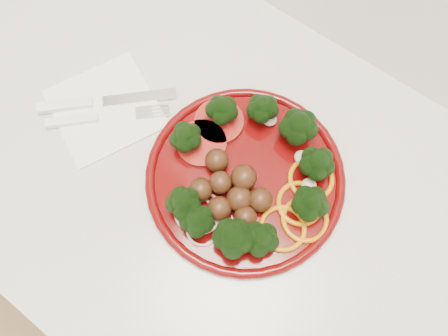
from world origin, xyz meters
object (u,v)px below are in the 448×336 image
Objects in this scene: plate at (245,177)px; napkin at (105,108)px; knife at (89,103)px; fork at (87,119)px.

napkin is at bearing -172.22° from plate.
napkin is at bearing -22.66° from knife.
plate is at bearing -35.98° from knife.
napkin is at bearing 33.31° from fork.
plate is 1.92× the size of napkin.
napkin is 0.03m from fork.
knife is 1.12× the size of fork.
plate is 1.78× the size of knife.
plate is at bearing -30.56° from fork.
plate reaches higher than knife.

